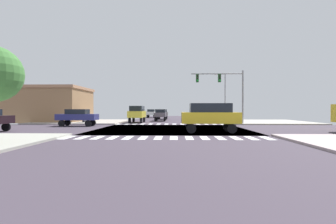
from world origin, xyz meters
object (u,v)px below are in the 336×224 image
object	(u,v)px
sedan_nearside_1	(78,116)
sedan_leading_3	(163,113)
street_lamp	(223,92)
suv_middle_2	(137,113)
traffic_signal_mast	(223,85)
sedan_trailing_4	(161,114)
sedan_inner_5	(151,113)
suv_queued_1	(210,115)
bank_building	(43,105)

from	to	relation	value
sedan_nearside_1	sedan_leading_3	world-z (taller)	same
street_lamp	suv_middle_2	xyz separation A→B (m)	(-12.97, -4.33, -3.14)
traffic_signal_mast	street_lamp	xyz separation A→B (m)	(1.68, 7.93, -0.42)
traffic_signal_mast	street_lamp	size ratio (longest dim) A/B	0.89
sedan_trailing_4	sedan_inner_5	distance (m)	15.41
suv_queued_1	sedan_trailing_4	world-z (taller)	suv_queued_1
suv_queued_1	sedan_inner_5	xyz separation A→B (m)	(-8.16, 34.24, -0.28)
suv_queued_1	sedan_leading_3	distance (m)	26.67
suv_middle_2	sedan_inner_5	xyz separation A→B (m)	(0.00, 20.03, -0.28)
street_lamp	sedan_inner_5	size ratio (longest dim) A/B	1.75
suv_middle_2	sedan_nearside_1	bearing A→B (deg)	52.47
sedan_inner_5	sedan_nearside_1	bearing A→B (deg)	78.50
bank_building	sedan_nearside_1	distance (m)	12.82
traffic_signal_mast	sedan_inner_5	world-z (taller)	traffic_signal_mast
bank_building	sedan_nearside_1	size ratio (longest dim) A/B	3.33
sedan_nearside_1	suv_queued_1	xyz separation A→B (m)	(13.70, -7.00, 0.28)
suv_queued_1	suv_middle_2	world-z (taller)	same
traffic_signal_mast	sedan_inner_5	bearing A→B (deg)	115.54
traffic_signal_mast	sedan_trailing_4	distance (m)	12.48
sedan_nearside_1	sedan_trailing_4	size ratio (longest dim) A/B	1.00
sedan_trailing_4	sedan_leading_3	bearing A→B (deg)	-90.00
sedan_nearside_1	suv_queued_1	bearing A→B (deg)	62.94
traffic_signal_mast	bank_building	size ratio (longest dim) A/B	0.47
suv_queued_1	suv_middle_2	bearing A→B (deg)	29.86
sedan_nearside_1	sedan_leading_3	bearing A→B (deg)	155.97
traffic_signal_mast	sedan_nearside_1	bearing A→B (deg)	-167.87
sedan_trailing_4	street_lamp	bearing A→B (deg)	176.65
suv_middle_2	suv_queued_1	bearing A→B (deg)	119.86
traffic_signal_mast	sedan_inner_5	distance (m)	26.46
sedan_nearside_1	suv_middle_2	distance (m)	9.10
sedan_nearside_1	sedan_inner_5	distance (m)	27.80
sedan_inner_5	suv_queued_1	bearing A→B (deg)	103.40
suv_queued_1	sedan_leading_3	bearing A→B (deg)	11.16
street_lamp	bank_building	size ratio (longest dim) A/B	0.52
sedan_nearside_1	sedan_leading_3	size ratio (longest dim) A/B	1.00
sedan_trailing_4	suv_middle_2	world-z (taller)	suv_middle_2
street_lamp	suv_middle_2	world-z (taller)	street_lamp
suv_queued_1	sedan_leading_3	size ratio (longest dim) A/B	1.07
sedan_leading_3	sedan_trailing_4	distance (m)	7.03
traffic_signal_mast	suv_middle_2	distance (m)	12.37
street_lamp	suv_queued_1	bearing A→B (deg)	-104.55
suv_middle_2	sedan_inner_5	size ratio (longest dim) A/B	1.07
traffic_signal_mast	suv_queued_1	world-z (taller)	traffic_signal_mast
traffic_signal_mast	sedan_leading_3	world-z (taller)	traffic_signal_mast
street_lamp	sedan_leading_3	distance (m)	13.00
suv_queued_1	street_lamp	bearing A→B (deg)	-14.55
sedan_leading_3	sedan_inner_5	xyz separation A→B (m)	(-3.00, 8.08, 0.00)
traffic_signal_mast	sedan_leading_3	bearing A→B (deg)	118.07
sedan_leading_3	suv_queued_1	bearing A→B (deg)	101.16
bank_building	sedan_leading_3	world-z (taller)	bank_building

